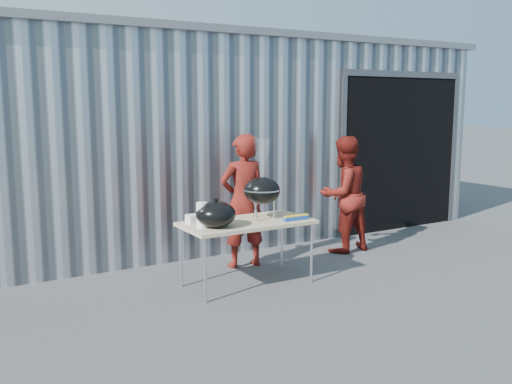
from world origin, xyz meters
TOP-DOWN VIEW (x-y plane):
  - ground at (0.00, 0.00)m, footprint 80.00×80.00m
  - building at (0.92, 4.59)m, footprint 8.20×6.20m
  - folding_table at (-0.39, 0.39)m, footprint 1.50×0.75m
  - kettle_grill at (-0.18, 0.41)m, footprint 0.43×0.43m
  - grill_lid at (-0.84, 0.29)m, footprint 0.44×0.44m
  - paper_towels at (-0.99, 0.34)m, footprint 0.12×0.12m
  - white_tub at (-0.94, 0.59)m, footprint 0.20×0.15m
  - foil_box at (0.12, 0.14)m, footprint 0.32×0.05m
  - person_cook at (-0.06, 1.06)m, footprint 0.66×0.47m
  - person_bystander at (1.53, 1.00)m, footprint 0.83×0.66m

SIDE VIEW (x-z plane):
  - ground at x=0.00m, z-range 0.00..0.00m
  - folding_table at x=-0.39m, z-range 0.33..1.08m
  - foil_box at x=0.12m, z-range 0.75..0.81m
  - white_tub at x=-0.94m, z-range 0.75..0.85m
  - person_bystander at x=1.53m, z-range 0.00..1.64m
  - person_cook at x=-0.06m, z-range 0.00..1.71m
  - paper_towels at x=-0.99m, z-range 0.75..1.03m
  - grill_lid at x=-0.84m, z-range 0.74..1.05m
  - kettle_grill at x=-0.18m, z-range 0.70..1.64m
  - building at x=0.92m, z-range -0.01..3.09m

